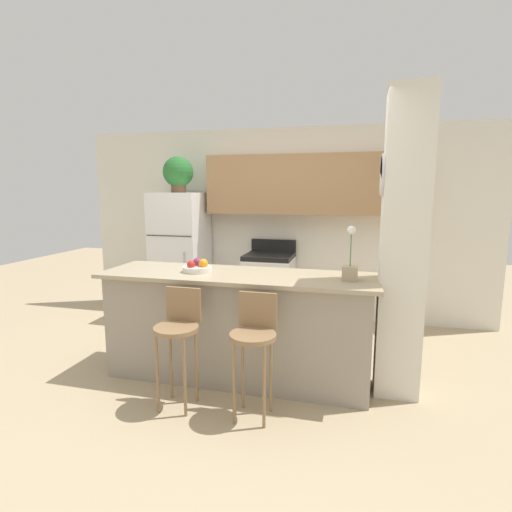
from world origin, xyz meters
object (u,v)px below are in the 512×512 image
stove_range (269,287)px  orchid_vase (350,267)px  fruit_bowl (198,267)px  bar_stool_left (178,330)px  refrigerator (181,255)px  potted_plant_on_fridge (178,173)px  bar_stool_right (254,337)px

stove_range → orchid_vase: 2.10m
orchid_vase → fruit_bowl: orchid_vase is taller
bar_stool_left → fruit_bowl: size_ratio=3.58×
bar_stool_left → fruit_bowl: (-0.07, 0.58, 0.40)m
refrigerator → potted_plant_on_fridge: bearing=116.0°
stove_range → orchid_vase: size_ratio=2.34×
fruit_bowl → orchid_vase: bearing=-0.8°
stove_range → potted_plant_on_fridge: potted_plant_on_fridge is taller
stove_range → refrigerator: bearing=-177.4°
stove_range → potted_plant_on_fridge: bearing=-177.4°
orchid_vase → fruit_bowl: 1.37m
potted_plant_on_fridge → orchid_vase: (2.30, -1.63, -0.85)m
stove_range → bar_stool_left: size_ratio=1.12×
refrigerator → bar_stool_right: (1.62, -2.19, -0.21)m
fruit_bowl → stove_range: bearing=79.5°
stove_range → bar_stool_right: 2.28m
bar_stool_left → bar_stool_right: size_ratio=1.00×
fruit_bowl → bar_stool_left: bearing=-83.5°
stove_range → bar_stool_left: stove_range is taller
bar_stool_left → potted_plant_on_fridge: (-0.99, 2.19, 1.32)m
stove_range → fruit_bowl: 1.79m
bar_stool_left → bar_stool_right: 0.63m
potted_plant_on_fridge → refrigerator: bearing=-64.0°
stove_range → orchid_vase: bearing=-57.8°
stove_range → fruit_bowl: (-0.31, -1.67, 0.57)m
refrigerator → bar_stool_left: 2.41m
stove_range → potted_plant_on_fridge: size_ratio=2.26×
refrigerator → bar_stool_right: size_ratio=1.78×
refrigerator → orchid_vase: bearing=-35.4°
stove_range → bar_stool_left: bearing=-96.2°
fruit_bowl → bar_stool_right: bearing=-39.8°
bar_stool_left → fruit_bowl: bearing=96.5°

